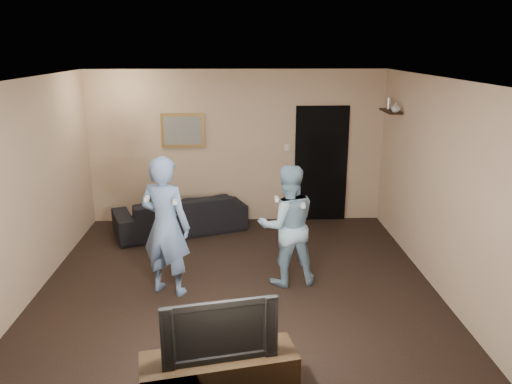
{
  "coord_description": "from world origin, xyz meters",
  "views": [
    {
      "loc": [
        0.03,
        -5.86,
        2.96
      ],
      "look_at": [
        0.25,
        0.3,
        1.15
      ],
      "focal_mm": 35.0,
      "sensor_mm": 36.0,
      "label": 1
    }
  ],
  "objects_px": {
    "tv_console": "(220,379)",
    "television": "(218,326)",
    "wii_player_right": "(287,225)",
    "wii_player_left": "(166,226)",
    "sofa": "(180,214)"
  },
  "relations": [
    {
      "from": "wii_player_right",
      "to": "tv_console",
      "type": "bearing_deg",
      "value": -109.03
    },
    {
      "from": "wii_player_left",
      "to": "wii_player_right",
      "type": "height_order",
      "value": "wii_player_left"
    },
    {
      "from": "television",
      "to": "wii_player_right",
      "type": "xyz_separation_m",
      "value": [
        0.79,
        2.29,
        0.03
      ]
    },
    {
      "from": "sofa",
      "to": "television",
      "type": "distance_m",
      "value": 4.29
    },
    {
      "from": "wii_player_left",
      "to": "television",
      "type": "bearing_deg",
      "value": -71.17
    },
    {
      "from": "wii_player_right",
      "to": "wii_player_left",
      "type": "bearing_deg",
      "value": -171.98
    },
    {
      "from": "sofa",
      "to": "tv_console",
      "type": "bearing_deg",
      "value": 79.77
    },
    {
      "from": "television",
      "to": "wii_player_right",
      "type": "relative_size",
      "value": 0.61
    },
    {
      "from": "wii_player_right",
      "to": "sofa",
      "type": "bearing_deg",
      "value": 129.57
    },
    {
      "from": "tv_console",
      "to": "wii_player_left",
      "type": "distance_m",
      "value": 2.28
    },
    {
      "from": "tv_console",
      "to": "television",
      "type": "xyz_separation_m",
      "value": [
        0.0,
        0.0,
        0.51
      ]
    },
    {
      "from": "sofa",
      "to": "wii_player_left",
      "type": "relative_size",
      "value": 1.2
    },
    {
      "from": "sofa",
      "to": "wii_player_left",
      "type": "distance_m",
      "value": 2.19
    },
    {
      "from": "tv_console",
      "to": "wii_player_right",
      "type": "distance_m",
      "value": 2.48
    },
    {
      "from": "television",
      "to": "wii_player_right",
      "type": "bearing_deg",
      "value": 59.66
    }
  ]
}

